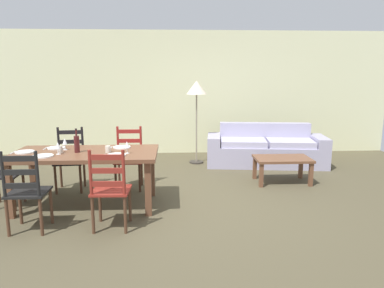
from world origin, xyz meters
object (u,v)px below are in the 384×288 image
dining_table (85,158)px  wine_glass_near_left (58,146)px  dining_chair_head_west (0,172)px  dining_chair_far_right (129,158)px  coffee_table (282,161)px  standing_lamp (197,93)px  dining_chair_far_left (70,159)px  coffee_cup_primary (108,149)px  wine_glass_near_right (127,145)px  wine_bottle (77,144)px  coffee_cup_secondary (60,149)px  wine_glass_far_left (65,142)px  couch (265,150)px  dining_chair_near_left (26,191)px  dining_chair_near_right (110,189)px

dining_table → wine_glass_near_left: size_ratio=11.80×
dining_chair_head_west → dining_chair_far_right: bearing=24.8°
coffee_table → standing_lamp: 2.20m
dining_chair_far_left → coffee_cup_primary: (0.73, -0.79, 0.32)m
coffee_table → wine_glass_near_right: bearing=-156.2°
wine_bottle → coffee_cup_secondary: 0.23m
coffee_cup_secondary → standing_lamp: 3.11m
wine_glass_far_left → coffee_table: 3.38m
dining_chair_far_right → wine_bottle: (-0.57, -0.79, 0.39)m
dining_chair_far_right → dining_chair_head_west: size_ratio=1.00×
wine_glass_far_left → dining_chair_far_right: bearing=38.6°
dining_chair_far_right → coffee_cup_secondary: bearing=-134.6°
wine_glass_near_left → couch: 4.04m
dining_table → couch: (2.99, 2.14, -0.37)m
dining_chair_head_west → dining_table: bearing=-1.3°
dining_chair_near_left → dining_chair_far_left: same height
wine_glass_far_left → couch: wine_glass_far_left is taller
dining_chair_head_west → couch: dining_chair_head_west is taller
dining_chair_near_left → dining_chair_far_left: bearing=88.1°
standing_lamp → dining_chair_far_left: bearing=-142.2°
dining_chair_near_right → dining_chair_far_right: 1.54m
wine_glass_near_left → coffee_cup_primary: wine_glass_near_left is taller
dining_chair_near_left → dining_chair_near_right: size_ratio=1.00×
wine_glass_near_right → coffee_cup_primary: size_ratio=1.79×
dining_chair_near_left → coffee_cup_secondary: bearing=78.3°
wine_glass_far_left → dining_chair_far_left: bearing=101.3°
coffee_cup_secondary → wine_bottle: bearing=2.8°
dining_chair_head_west → standing_lamp: standing_lamp is taller
wine_bottle → coffee_cup_primary: size_ratio=3.51×
dining_chair_far_left → wine_bottle: wine_bottle is taller
dining_chair_near_right → dining_table: bearing=120.4°
wine_glass_far_left → couch: bearing=31.2°
coffee_cup_secondary → standing_lamp: size_ratio=0.05×
dining_chair_near_right → coffee_cup_primary: size_ratio=10.67×
dining_chair_far_right → dining_chair_head_west: 1.78m
dining_chair_near_left → dining_chair_far_left: size_ratio=1.00×
dining_chair_near_right → coffee_cup_secondary: bearing=135.9°
dining_chair_near_right → coffee_cup_secondary: size_ratio=10.67×
dining_chair_far_right → wine_glass_near_right: dining_chair_far_right is taller
dining_chair_far_left → wine_glass_near_right: size_ratio=5.96×
dining_chair_near_left → wine_glass_far_left: (0.17, 0.94, 0.38)m
dining_table → wine_glass_near_left: 0.39m
dining_chair_near_right → standing_lamp: (1.18, 3.10, 0.93)m
dining_chair_head_west → couch: (4.13, 2.12, -0.19)m
wine_glass_near_left → dining_chair_head_west: bearing=169.5°
dining_chair_head_west → wine_glass_near_left: bearing=-10.5°
dining_chair_far_left → coffee_table: 3.38m
wine_bottle → wine_glass_near_left: size_ratio=1.96×
coffee_cup_primary → couch: coffee_cup_primary is taller
wine_glass_near_left → dining_chair_near_left: bearing=-104.2°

